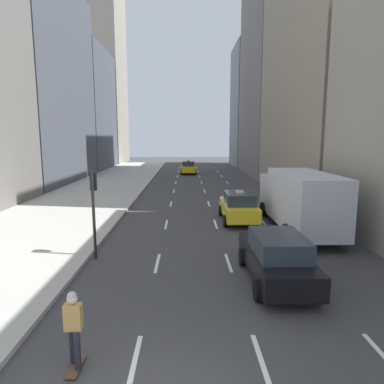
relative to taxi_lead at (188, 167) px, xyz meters
name	(u,v)px	position (x,y,z in m)	size (l,w,h in m)	color
sidewalk_left	(102,189)	(-8.20, -14.00, -0.81)	(8.00, 66.00, 0.15)	#ADAAA3
lane_markings	(206,197)	(1.40, -18.00, -0.87)	(5.72, 56.00, 0.01)	white
building_row_left	(52,63)	(-15.20, -5.86, 12.13)	(6.00, 67.97, 35.81)	gray
building_row_right	(296,63)	(10.80, -10.05, 11.34)	(6.00, 61.25, 30.06)	gray
taxi_lead	(188,167)	(0.00, 0.00, 0.00)	(2.02, 4.40, 1.87)	yellow
taxi_second	(239,207)	(2.80, -26.31, 0.00)	(2.02, 4.40, 1.87)	yellow
sedan_black_near	(277,257)	(2.80, -34.81, -0.01)	(2.02, 4.68, 1.71)	black
box_truck	(298,198)	(5.60, -28.28, 0.83)	(2.58, 8.40, 3.15)	silver
skateboarder	(74,327)	(-2.62, -39.16, 0.08)	(0.36, 0.80, 1.75)	brown
traffic_light_pole	(94,200)	(-3.95, -32.38, 1.53)	(0.24, 0.42, 3.60)	black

